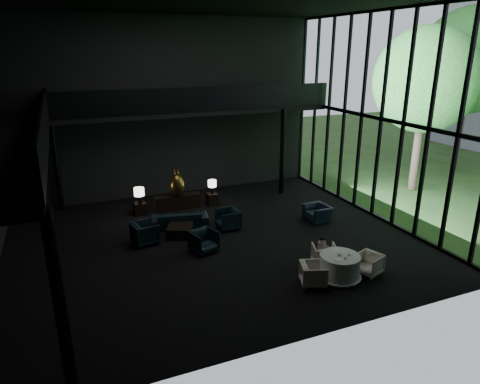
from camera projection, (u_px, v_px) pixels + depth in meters
name	position (u px, v px, depth m)	size (l,w,h in m)	color
floor	(215.00, 242.00, 15.36)	(14.00, 12.00, 0.02)	black
wall_back	(169.00, 109.00, 19.35)	(14.00, 0.04, 8.00)	black
wall_front	(307.00, 180.00, 8.84)	(14.00, 0.04, 8.00)	black
curtain_wall	(381.00, 119.00, 16.63)	(0.20, 12.00, 8.00)	black
mezzanine_left	(9.00, 146.00, 11.91)	(2.00, 12.00, 0.25)	black
mezzanine_back	(197.00, 111.00, 18.84)	(12.00, 2.00, 0.25)	black
railing_left	(45.00, 122.00, 12.08)	(0.06, 12.00, 1.00)	black
railing_back	(203.00, 99.00, 17.77)	(12.00, 0.06, 1.00)	black
column_sw	(60.00, 309.00, 7.92)	(0.24, 0.24, 4.00)	black
column_nw	(56.00, 164.00, 17.90)	(0.24, 0.24, 4.00)	black
column_ne	(282.00, 152.00, 19.98)	(0.24, 0.24, 4.00)	black
tree_near	(426.00, 80.00, 19.47)	(4.80, 4.80, 7.65)	#382D23
tree_far	(471.00, 61.00, 22.80)	(5.60, 5.60, 8.80)	#382D23
console	(177.00, 202.00, 18.39)	(1.98, 0.45, 0.63)	black
bronze_urn	(177.00, 185.00, 18.03)	(0.63, 0.63, 1.18)	#B19230
side_table_left	(140.00, 209.00, 17.82)	(0.47, 0.47, 0.52)	black
table_lamp_left	(139.00, 192.00, 17.45)	(0.41, 0.41, 0.69)	black
side_table_right	(212.00, 199.00, 19.00)	(0.46, 0.46, 0.50)	black
table_lamp_right	(212.00, 184.00, 18.76)	(0.37, 0.37, 0.62)	black
sofa	(180.00, 216.00, 16.51)	(2.27, 0.66, 0.89)	black
lounge_armchair_west	(145.00, 231.00, 15.10)	(0.93, 0.87, 0.96)	black
lounge_armchair_east	(228.00, 217.00, 16.35)	(0.88, 0.83, 0.91)	black
lounge_armchair_south	(204.00, 239.00, 14.50)	(0.85, 0.80, 0.88)	black
window_armchair	(317.00, 211.00, 17.11)	(0.91, 0.59, 0.80)	black
coffee_table	(180.00, 231.00, 15.78)	(0.89, 0.89, 0.40)	black
dining_table	(339.00, 268.00, 12.82)	(1.36, 1.36, 0.75)	white
dining_chair_north	(324.00, 255.00, 13.60)	(0.70, 0.66, 0.72)	silver
dining_chair_east	(369.00, 264.00, 13.09)	(0.63, 0.59, 0.65)	silver
dining_chair_west	(313.00, 273.00, 12.47)	(0.69, 0.65, 0.71)	white
child	(322.00, 245.00, 13.45)	(0.25, 0.25, 0.55)	#E4B6CA
plate_a	(338.00, 259.00, 12.44)	(0.24, 0.24, 0.01)	white
plate_b	(339.00, 251.00, 12.94)	(0.23, 0.23, 0.02)	white
saucer	(350.00, 254.00, 12.75)	(0.16, 0.16, 0.01)	white
coffee_cup	(349.00, 254.00, 12.68)	(0.07, 0.07, 0.06)	white
cereal_bowl	(340.00, 254.00, 12.70)	(0.15, 0.15, 0.07)	white
cream_pot	(345.00, 258.00, 12.45)	(0.06, 0.06, 0.07)	#99999E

